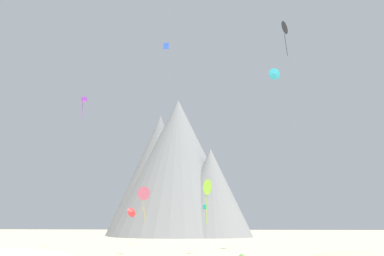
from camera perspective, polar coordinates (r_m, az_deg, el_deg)
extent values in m
cone|color=slate|center=(138.59, -2.06, -5.33)|extent=(63.20, 63.20, 46.94)
cone|color=slate|center=(141.96, -4.64, -6.49)|extent=(50.42, 50.42, 41.98)
cone|color=slate|center=(129.29, 2.69, -9.04)|extent=(36.70, 36.70, 27.78)
cube|color=gold|center=(87.51, -6.75, -9.53)|extent=(1.28, 1.27, 0.51)
cube|color=gold|center=(87.56, -6.73, -9.05)|extent=(1.28, 1.27, 0.51)
cylinder|color=gold|center=(87.47, -6.92, -10.67)|extent=(0.26, 0.14, 3.01)
cone|color=red|center=(61.95, -8.50, -11.70)|extent=(1.51, 1.65, 1.50)
cube|color=teal|center=(81.45, 1.84, -11.13)|extent=(0.85, 0.84, 1.08)
cylinder|color=orange|center=(81.40, 1.95, -12.36)|extent=(0.13, 0.29, 2.56)
cube|color=purple|center=(78.62, -15.06, 3.80)|extent=(0.98, 0.98, 0.40)
cube|color=purple|center=(78.73, -15.05, 4.08)|extent=(0.98, 0.98, 0.40)
cylinder|color=purple|center=(78.20, -15.30, 2.51)|extent=(0.08, 0.25, 3.26)
cone|color=#33BCDB|center=(87.55, 11.63, 7.54)|extent=(2.55, 1.17, 2.50)
cone|color=black|center=(74.94, 12.92, 13.69)|extent=(1.65, 2.22, 2.42)
cylinder|color=black|center=(73.57, 13.20, 11.41)|extent=(0.36, 0.37, 4.12)
cone|color=#8CD133|center=(61.79, 2.09, -8.36)|extent=(1.58, 2.36, 2.40)
cylinder|color=#8CD133|center=(61.61, 2.07, -11.46)|extent=(0.13, 0.59, 4.29)
cone|color=#E5668C|center=(74.59, -6.83, -9.19)|extent=(2.54, 0.94, 2.51)
cylinder|color=gold|center=(74.40, -6.78, -11.87)|extent=(0.54, 0.69, 4.45)
cube|color=blue|center=(80.62, -3.70, 11.56)|extent=(1.09, 0.37, 1.42)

